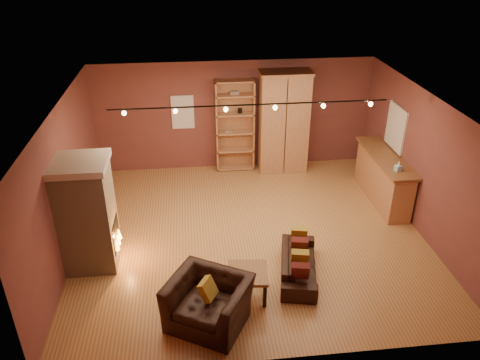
{
  "coord_description": "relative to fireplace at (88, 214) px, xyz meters",
  "views": [
    {
      "loc": [
        -1.11,
        -7.98,
        5.53
      ],
      "look_at": [
        -0.2,
        0.2,
        1.16
      ],
      "focal_mm": 35.0,
      "sensor_mm": 36.0,
      "label": 1
    }
  ],
  "objects": [
    {
      "name": "track_rail",
      "position": [
        3.04,
        0.8,
        1.63
      ],
      "size": [
        5.2,
        0.09,
        0.13
      ],
      "color": "black",
      "rests_on": "ceiling"
    },
    {
      "name": "back_wall",
      "position": [
        3.04,
        3.85,
        0.34
      ],
      "size": [
        7.0,
        0.02,
        2.8
      ],
      "primitive_type": "cube",
      "color": "brown",
      "rests_on": "floor"
    },
    {
      "name": "floor",
      "position": [
        3.04,
        0.6,
        -1.06
      ],
      "size": [
        7.0,
        7.0,
        0.0
      ],
      "primitive_type": "plane",
      "color": "#9C6937",
      "rests_on": "ground"
    },
    {
      "name": "ceiling",
      "position": [
        3.04,
        0.6,
        1.74
      ],
      "size": [
        7.0,
        7.0,
        0.0
      ],
      "primitive_type": "plane",
      "rotation": [
        3.14,
        0.0,
        0.0
      ],
      "color": "#56381B",
      "rests_on": "back_wall"
    },
    {
      "name": "loveseat",
      "position": [
        3.73,
        -0.8,
        -0.73
      ],
      "size": [
        0.78,
        1.65,
        0.7
      ],
      "rotation": [
        0.0,
        0.0,
        1.37
      ],
      "color": "black",
      "rests_on": "floor"
    },
    {
      "name": "bookcase",
      "position": [
        3.03,
        3.72,
        0.15
      ],
      "size": [
        0.97,
        0.38,
        2.38
      ],
      "color": "tan",
      "rests_on": "floor"
    },
    {
      "name": "coffee_table",
      "position": [
        2.74,
        -1.25,
        -0.63
      ],
      "size": [
        0.73,
        0.73,
        0.51
      ],
      "rotation": [
        0.0,
        0.0,
        -0.11
      ],
      "color": "brown",
      "rests_on": "floor"
    },
    {
      "name": "armoire",
      "position": [
        4.25,
        3.52,
        0.24
      ],
      "size": [
        1.27,
        0.72,
        2.6
      ],
      "color": "tan",
      "rests_on": "floor"
    },
    {
      "name": "right_window",
      "position": [
        6.51,
        2.0,
        0.59
      ],
      "size": [
        0.05,
        0.9,
        1.0
      ],
      "primitive_type": "cube",
      "color": "white",
      "rests_on": "right_wall"
    },
    {
      "name": "armchair",
      "position": [
        2.06,
        -1.78,
        -0.53
      ],
      "size": [
        1.43,
        1.27,
        1.05
      ],
      "rotation": [
        0.0,
        0.0,
        -0.51
      ],
      "color": "black",
      "rests_on": "floor"
    },
    {
      "name": "tissue_box",
      "position": [
        6.19,
        0.94,
        0.14
      ],
      "size": [
        0.16,
        0.16,
        0.23
      ],
      "rotation": [
        0.0,
        0.0,
        0.21
      ],
      "color": "#8DC2E3",
      "rests_on": "bar_counter"
    },
    {
      "name": "left_wall",
      "position": [
        -0.46,
        0.6,
        0.34
      ],
      "size": [
        0.02,
        6.5,
        2.8
      ],
      "primitive_type": "cube",
      "color": "brown",
      "rests_on": "floor"
    },
    {
      "name": "bar_counter",
      "position": [
        6.24,
        1.67,
        -0.5
      ],
      "size": [
        0.62,
        2.32,
        1.11
      ],
      "color": "tan",
      "rests_on": "floor"
    },
    {
      "name": "back_window",
      "position": [
        1.74,
        3.83,
        0.49
      ],
      "size": [
        0.56,
        0.04,
        0.86
      ],
      "primitive_type": "cube",
      "color": "white",
      "rests_on": "back_wall"
    },
    {
      "name": "right_wall",
      "position": [
        6.54,
        0.6,
        0.34
      ],
      "size": [
        0.02,
        6.5,
        2.8
      ],
      "primitive_type": "cube",
      "color": "brown",
      "rests_on": "floor"
    },
    {
      "name": "fireplace",
      "position": [
        0.0,
        0.0,
        0.0
      ],
      "size": [
        1.01,
        0.98,
        2.12
      ],
      "color": "tan",
      "rests_on": "floor"
    }
  ]
}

